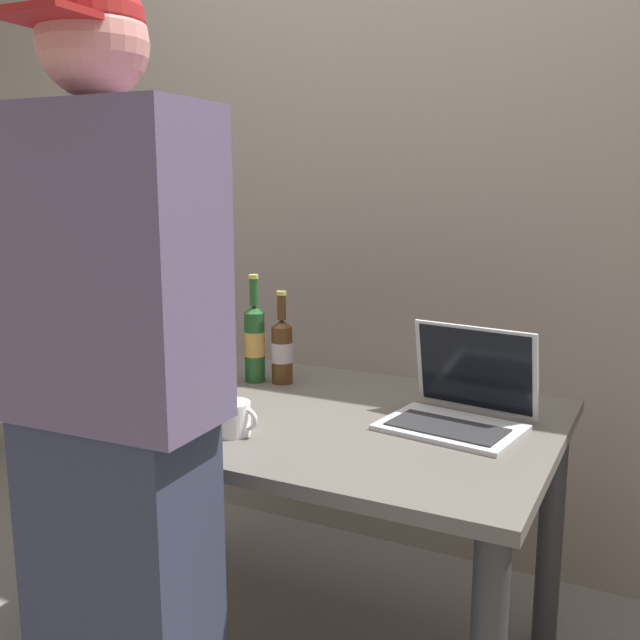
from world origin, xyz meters
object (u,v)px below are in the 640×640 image
at_px(beer_bottle_amber, 220,345).
at_px(person_figure, 116,444).
at_px(beer_bottle_brown, 255,341).
at_px(laptop, 461,403).
at_px(coffee_mug, 233,418).
at_px(beer_bottle_dark, 282,349).

height_order(beer_bottle_amber, person_figure, person_figure).
bearing_deg(beer_bottle_amber, beer_bottle_brown, 46.14).
xyz_separation_m(laptop, beer_bottle_amber, (-0.75, 0.03, 0.06)).
height_order(person_figure, coffee_mug, person_figure).
distance_m(laptop, coffee_mug, 0.57).
distance_m(laptop, beer_bottle_amber, 0.75).
xyz_separation_m(laptop, person_figure, (-0.47, -0.72, 0.05)).
height_order(beer_bottle_dark, coffee_mug, beer_bottle_dark).
bearing_deg(beer_bottle_amber, coffee_mug, -51.71).
height_order(laptop, beer_bottle_amber, beer_bottle_amber).
distance_m(beer_bottle_amber, person_figure, 0.80).
xyz_separation_m(beer_bottle_brown, person_figure, (0.20, -0.83, -0.02)).
bearing_deg(beer_bottle_brown, beer_bottle_dark, 15.51).
distance_m(beer_bottle_brown, coffee_mug, 0.48).
bearing_deg(laptop, beer_bottle_dark, 167.38).
xyz_separation_m(laptop, coffee_mug, (-0.47, -0.32, -0.02)).
bearing_deg(laptop, beer_bottle_amber, 177.53).
xyz_separation_m(beer_bottle_amber, coffee_mug, (0.28, -0.35, -0.08)).
distance_m(beer_bottle_dark, coffee_mug, 0.47).
bearing_deg(beer_bottle_dark, laptop, -12.62).
relative_size(beer_bottle_amber, person_figure, 0.18).
distance_m(beer_bottle_dark, beer_bottle_amber, 0.19).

